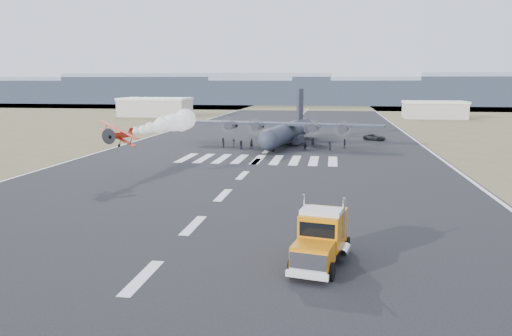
% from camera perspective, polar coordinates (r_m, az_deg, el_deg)
% --- Properties ---
extents(ground, '(500.00, 500.00, 0.00)m').
position_cam_1_polar(ground, '(33.71, -12.88, -12.12)').
color(ground, black).
rests_on(ground, ground).
extents(scrub_far, '(500.00, 80.00, 0.00)m').
position_cam_1_polar(scrub_far, '(259.53, 6.23, 7.04)').
color(scrub_far, brown).
rests_on(scrub_far, ground).
extents(runway_markings, '(60.00, 260.00, 0.01)m').
position_cam_1_polar(runway_markings, '(90.62, 1.18, 1.94)').
color(runway_markings, silver).
rests_on(runway_markings, ground).
extents(ridge_seg_a, '(150.00, 50.00, 13.00)m').
position_cam_1_polar(ridge_seg_a, '(355.46, -27.05, 7.83)').
color(ridge_seg_a, gray).
rests_on(ridge_seg_a, ground).
extents(ridge_seg_b, '(150.00, 50.00, 15.00)m').
position_cam_1_polar(ridge_seg_b, '(321.97, -17.53, 8.52)').
color(ridge_seg_b, gray).
rests_on(ridge_seg_b, ground).
extents(ridge_seg_c, '(150.00, 50.00, 17.00)m').
position_cam_1_polar(ridge_seg_c, '(299.05, -6.16, 9.03)').
color(ridge_seg_c, gray).
rests_on(ridge_seg_c, ground).
extents(ridge_seg_d, '(150.00, 50.00, 13.00)m').
position_cam_1_polar(ridge_seg_d, '(289.27, 6.54, 8.61)').
color(ridge_seg_d, gray).
rests_on(ridge_seg_d, ground).
extents(ridge_seg_e, '(150.00, 50.00, 15.00)m').
position_cam_1_polar(ridge_seg_e, '(293.83, 19.45, 8.33)').
color(ridge_seg_e, gray).
rests_on(ridge_seg_e, ground).
extents(hangar_left, '(24.50, 14.50, 6.70)m').
position_cam_1_polar(hangar_left, '(185.56, -11.42, 6.86)').
color(hangar_left, '#A7A395').
rests_on(hangar_left, ground).
extents(hangar_right, '(20.50, 12.50, 5.90)m').
position_cam_1_polar(hangar_right, '(182.42, 19.70, 6.31)').
color(hangar_right, '#A7A395').
rests_on(hangar_right, ground).
extents(semi_truck, '(4.21, 8.92, 3.92)m').
position_cam_1_polar(semi_truck, '(34.98, 7.46, -7.78)').
color(semi_truck, black).
rests_on(semi_truck, ground).
extents(aerobatic_biplane, '(5.36, 5.13, 3.29)m').
position_cam_1_polar(aerobatic_biplane, '(67.03, -15.37, 3.68)').
color(aerobatic_biplane, red).
extents(smoke_trail, '(3.90, 21.82, 3.57)m').
position_cam_1_polar(smoke_trail, '(83.44, -9.19, 5.15)').
color(smoke_trail, white).
extents(transport_aircraft, '(37.97, 31.13, 10.96)m').
position_cam_1_polar(transport_aircraft, '(100.39, 3.70, 4.32)').
color(transport_aircraft, '#202331').
rests_on(transport_aircraft, ground).
extents(support_vehicle, '(5.21, 3.93, 1.32)m').
position_cam_1_polar(support_vehicle, '(110.57, 13.39, 3.45)').
color(support_vehicle, black).
rests_on(support_vehicle, ground).
extents(crew_a, '(0.77, 0.68, 1.84)m').
position_cam_1_polar(crew_a, '(94.04, -0.51, 2.79)').
color(crew_a, black).
rests_on(crew_a, ground).
extents(crew_b, '(0.84, 1.04, 1.86)m').
position_cam_1_polar(crew_b, '(95.84, -3.81, 2.91)').
color(crew_b, black).
rests_on(crew_b, ground).
extents(crew_c, '(0.67, 1.14, 1.66)m').
position_cam_1_polar(crew_c, '(95.75, -2.59, 2.86)').
color(crew_c, black).
rests_on(crew_c, ground).
extents(crew_d, '(0.76, 1.14, 1.78)m').
position_cam_1_polar(crew_d, '(96.07, 10.09, 2.78)').
color(crew_d, black).
rests_on(crew_d, ground).
extents(crew_e, '(0.82, 0.93, 1.62)m').
position_cam_1_polar(crew_e, '(93.56, -1.73, 2.69)').
color(crew_e, black).
rests_on(crew_e, ground).
extents(crew_f, '(1.49, 1.15, 1.57)m').
position_cam_1_polar(crew_f, '(92.04, 5.62, 2.51)').
color(crew_f, black).
rests_on(crew_f, ground).
extents(crew_g, '(0.79, 0.71, 1.82)m').
position_cam_1_polar(crew_g, '(97.10, 6.50, 2.95)').
color(crew_g, black).
rests_on(crew_g, ground).
extents(crew_h, '(0.76, 0.92, 1.64)m').
position_cam_1_polar(crew_h, '(92.20, 8.39, 2.49)').
color(crew_h, black).
rests_on(crew_h, ground).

